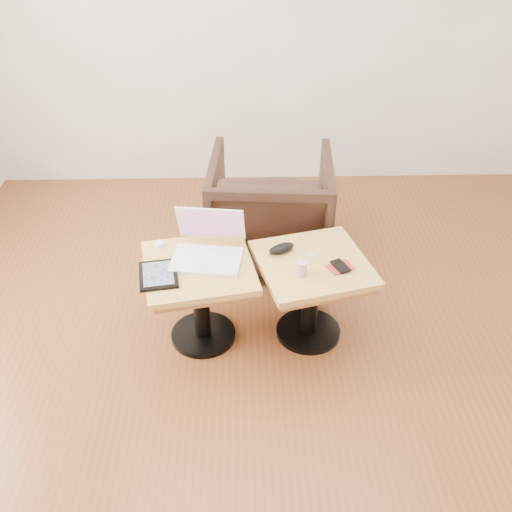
{
  "coord_description": "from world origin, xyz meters",
  "views": [
    {
      "loc": [
        -0.23,
        -2.13,
        2.27
      ],
      "look_at": [
        -0.17,
        0.29,
        0.56
      ],
      "focal_mm": 40.0,
      "sensor_mm": 36.0,
      "label": 1
    }
  ],
  "objects_px": {
    "side_table_right": "(312,281)",
    "armchair": "(270,208)",
    "laptop": "(208,248)",
    "striped_cup": "(301,268)",
    "side_table_left": "(200,284)"
  },
  "relations": [
    {
      "from": "side_table_right",
      "to": "armchair",
      "type": "height_order",
      "value": "armchair"
    },
    {
      "from": "armchair",
      "to": "striped_cup",
      "type": "bearing_deg",
      "value": 101.11
    },
    {
      "from": "side_table_left",
      "to": "side_table_right",
      "type": "relative_size",
      "value": 0.96
    },
    {
      "from": "laptop",
      "to": "striped_cup",
      "type": "xyz_separation_m",
      "value": [
        0.48,
        -0.18,
        -0.01
      ]
    },
    {
      "from": "striped_cup",
      "to": "armchair",
      "type": "distance_m",
      "value": 0.95
    },
    {
      "from": "side_table_left",
      "to": "side_table_right",
      "type": "height_order",
      "value": "same"
    },
    {
      "from": "side_table_left",
      "to": "striped_cup",
      "type": "xyz_separation_m",
      "value": [
        0.53,
        -0.1,
        0.17
      ]
    },
    {
      "from": "side_table_right",
      "to": "laptop",
      "type": "bearing_deg",
      "value": 158.68
    },
    {
      "from": "striped_cup",
      "to": "laptop",
      "type": "bearing_deg",
      "value": 159.53
    },
    {
      "from": "side_table_right",
      "to": "armchair",
      "type": "bearing_deg",
      "value": 88.45
    },
    {
      "from": "striped_cup",
      "to": "side_table_left",
      "type": "bearing_deg",
      "value": 169.38
    },
    {
      "from": "striped_cup",
      "to": "armchair",
      "type": "xyz_separation_m",
      "value": [
        -0.11,
        0.92,
        -0.19
      ]
    },
    {
      "from": "side_table_right",
      "to": "laptop",
      "type": "xyz_separation_m",
      "value": [
        -0.56,
        0.07,
        0.18
      ]
    },
    {
      "from": "side_table_right",
      "to": "laptop",
      "type": "relative_size",
      "value": 1.69
    },
    {
      "from": "armchair",
      "to": "laptop",
      "type": "bearing_deg",
      "value": 67.92
    }
  ]
}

